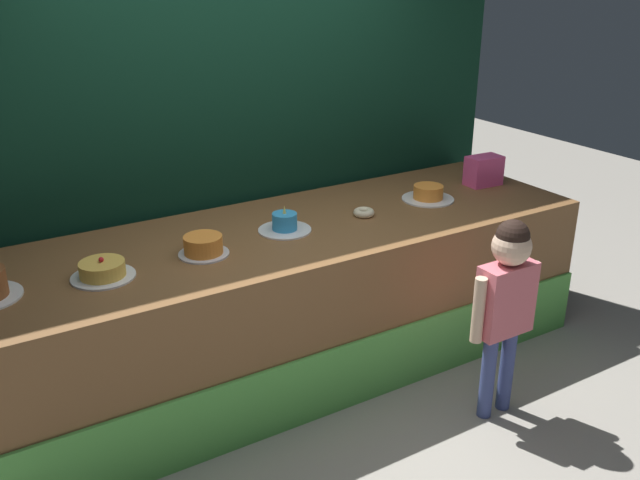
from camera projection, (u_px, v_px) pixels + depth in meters
name	position (u px, v px, depth m)	size (l,w,h in m)	color
ground_plane	(334.00, 411.00, 3.80)	(12.00, 12.00, 0.00)	gray
stage_platform	(285.00, 300.00, 4.06)	(3.69, 1.12, 0.89)	brown
curtain_backdrop	(231.00, 122.00, 4.22)	(3.99, 0.08, 2.78)	black
child_figure	(506.00, 293.00, 3.52)	(0.44, 0.20, 1.13)	#3F4C8C
pink_box	(484.00, 171.00, 4.64)	(0.24, 0.14, 0.20)	#F45096
donut	(364.00, 212.00, 4.10)	(0.13, 0.13, 0.04)	beige
cake_left	(103.00, 270.00, 3.29)	(0.31, 0.31, 0.11)	white
cake_center	(203.00, 246.00, 3.55)	(0.26, 0.26, 0.10)	silver
cake_right	(285.00, 224.00, 3.87)	(0.30, 0.30, 0.15)	white
cake_far_right	(428.00, 194.00, 4.37)	(0.33, 0.33, 0.09)	white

